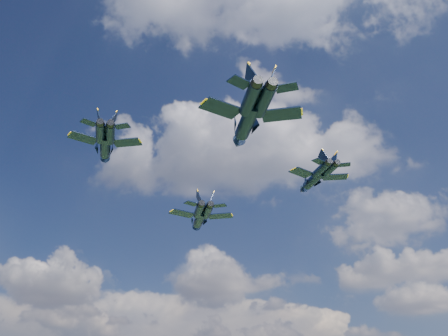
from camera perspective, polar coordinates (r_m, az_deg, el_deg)
jet_lead at (r=100.50m, az=-2.83°, el=-5.83°), size 11.87×16.48×3.91m
jet_left at (r=81.77m, az=-13.42°, el=2.37°), size 10.69×14.73×3.51m
jet_right at (r=89.14m, az=10.13°, el=-1.33°), size 10.29×13.96×3.37m
jet_slot at (r=68.78m, az=2.61°, el=5.27°), size 13.15×18.26×4.33m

